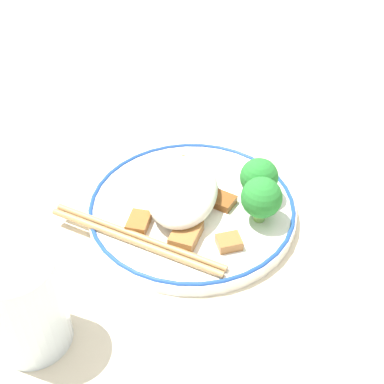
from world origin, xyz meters
TOP-DOWN VIEW (x-y plane):
  - ground_plane at (0.00, 0.00)m, footprint 3.00×3.00m
  - plate at (0.00, 0.00)m, footprint 0.24×0.24m
  - rice_mound at (0.00, -0.01)m, footprint 0.12×0.08m
  - broccoli_back_left at (0.01, 0.08)m, footprint 0.05×0.05m
  - broccoli_back_center at (-0.02, 0.07)m, footprint 0.04×0.04m
  - meat_near_front at (0.04, -0.05)m, footprint 0.03×0.03m
  - meat_near_left at (0.05, -0.00)m, footprint 0.04×0.04m
  - meat_near_right at (0.06, 0.05)m, footprint 0.03×0.03m
  - meat_near_back at (-0.01, 0.03)m, footprint 0.03×0.04m
  - meat_on_rice_edge at (-0.03, -0.01)m, footprint 0.04×0.04m
  - meat_mid_left at (-0.07, -0.01)m, footprint 0.03×0.03m
  - chopsticks at (0.06, -0.05)m, footprint 0.08×0.20m
  - drinking_glass at (0.18, -0.12)m, footprint 0.07×0.07m

SIDE VIEW (x-z plane):
  - ground_plane at x=0.00m, z-range 0.00..0.00m
  - plate at x=0.00m, z-range 0.00..0.02m
  - chopsticks at x=0.06m, z-range 0.02..0.02m
  - meat_near_back at x=-0.01m, z-range 0.02..0.02m
  - meat_mid_left at x=-0.07m, z-range 0.02..0.02m
  - meat_near_front at x=0.04m, z-range 0.02..0.03m
  - meat_near_right at x=0.06m, z-range 0.02..0.03m
  - meat_on_rice_edge at x=-0.03m, z-range 0.02..0.03m
  - meat_near_left at x=0.05m, z-range 0.02..0.03m
  - rice_mound at x=0.00m, z-range 0.02..0.06m
  - broccoli_back_center at x=-0.02m, z-range 0.02..0.07m
  - broccoli_back_left at x=0.01m, z-range 0.02..0.07m
  - drinking_glass at x=0.18m, z-range 0.00..0.10m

